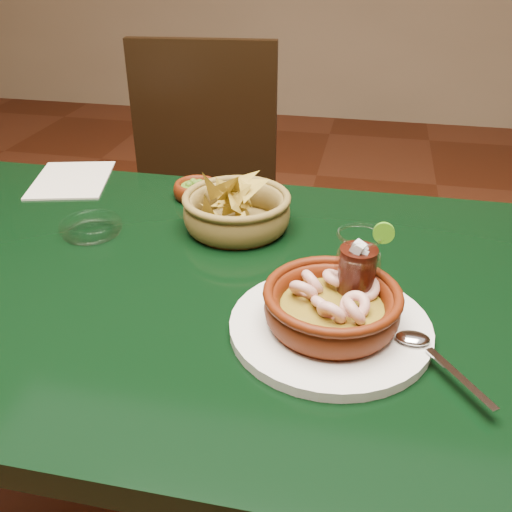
% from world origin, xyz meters
% --- Properties ---
extents(dining_table, '(1.20, 0.80, 0.75)m').
position_xyz_m(dining_table, '(0.00, 0.00, 0.65)').
color(dining_table, black).
rests_on(dining_table, ground).
extents(dining_chair, '(0.50, 0.50, 0.97)m').
position_xyz_m(dining_chair, '(-0.18, 0.71, 0.54)').
color(dining_chair, black).
rests_on(dining_chair, ground).
extents(shrimp_plate, '(0.34, 0.28, 0.08)m').
position_xyz_m(shrimp_plate, '(0.26, -0.10, 0.78)').
color(shrimp_plate, silver).
rests_on(shrimp_plate, dining_table).
extents(chip_basket, '(0.23, 0.23, 0.14)m').
position_xyz_m(chip_basket, '(0.06, 0.18, 0.79)').
color(chip_basket, olive).
rests_on(chip_basket, dining_table).
extents(guacamole_ramekin, '(0.11, 0.11, 0.04)m').
position_xyz_m(guacamole_ramekin, '(-0.05, 0.29, 0.77)').
color(guacamole_ramekin, '#441405').
rests_on(guacamole_ramekin, dining_table).
extents(cola_drink, '(0.13, 0.13, 0.15)m').
position_xyz_m(cola_drink, '(0.29, -0.06, 0.82)').
color(cola_drink, white).
rests_on(cola_drink, dining_table).
extents(glass_ashtray, '(0.12, 0.12, 0.03)m').
position_xyz_m(glass_ashtray, '(-0.19, 0.10, 0.76)').
color(glass_ashtray, white).
rests_on(glass_ashtray, dining_table).
extents(paper_menu, '(0.21, 0.24, 0.00)m').
position_xyz_m(paper_menu, '(-0.35, 0.33, 0.75)').
color(paper_menu, beige).
rests_on(paper_menu, dining_table).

